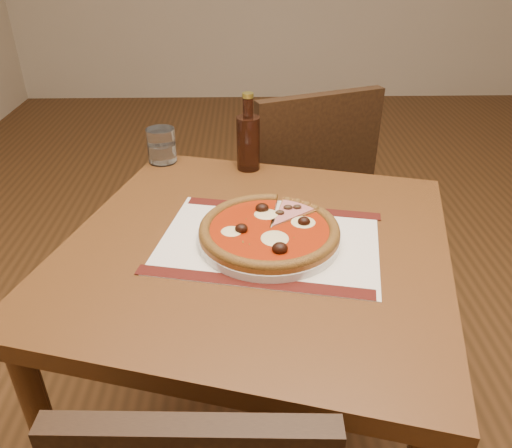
{
  "coord_description": "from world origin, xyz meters",
  "views": [
    {
      "loc": [
        -0.54,
        -1.5,
        1.33
      ],
      "look_at": [
        -0.52,
        -0.58,
        0.78
      ],
      "focal_mm": 35.0,
      "sensor_mm": 36.0,
      "label": 1
    }
  ],
  "objects_px": {
    "chair_far": "(300,194)",
    "pizza": "(269,230)",
    "bottle": "(248,140)",
    "table": "(256,279)",
    "water_glass": "(162,145)",
    "plate": "(269,237)"
  },
  "relations": [
    {
      "from": "chair_far",
      "to": "water_glass",
      "type": "relative_size",
      "value": 9.22
    },
    {
      "from": "bottle",
      "to": "chair_far",
      "type": "bearing_deg",
      "value": 58.27
    },
    {
      "from": "table",
      "to": "plate",
      "type": "xyz_separation_m",
      "value": [
        0.03,
        -0.0,
        0.11
      ]
    },
    {
      "from": "plate",
      "to": "pizza",
      "type": "height_order",
      "value": "pizza"
    },
    {
      "from": "pizza",
      "to": "water_glass",
      "type": "bearing_deg",
      "value": 123.33
    },
    {
      "from": "water_glass",
      "to": "chair_far",
      "type": "bearing_deg",
      "value": 29.81
    },
    {
      "from": "chair_far",
      "to": "bottle",
      "type": "height_order",
      "value": "bottle"
    },
    {
      "from": "plate",
      "to": "pizza",
      "type": "xyz_separation_m",
      "value": [
        0.0,
        0.0,
        0.02
      ]
    },
    {
      "from": "pizza",
      "to": "water_glass",
      "type": "distance_m",
      "value": 0.52
    },
    {
      "from": "table",
      "to": "bottle",
      "type": "height_order",
      "value": "bottle"
    },
    {
      "from": "table",
      "to": "pizza",
      "type": "bearing_deg",
      "value": -9.11
    },
    {
      "from": "pizza",
      "to": "bottle",
      "type": "distance_m",
      "value": 0.39
    },
    {
      "from": "table",
      "to": "pizza",
      "type": "distance_m",
      "value": 0.13
    },
    {
      "from": "chair_far",
      "to": "pizza",
      "type": "height_order",
      "value": "chair_far"
    },
    {
      "from": "water_glass",
      "to": "bottle",
      "type": "height_order",
      "value": "bottle"
    },
    {
      "from": "table",
      "to": "chair_far",
      "type": "height_order",
      "value": "chair_far"
    },
    {
      "from": "plate",
      "to": "bottle",
      "type": "xyz_separation_m",
      "value": [
        -0.04,
        0.38,
        0.07
      ]
    },
    {
      "from": "chair_far",
      "to": "pizza",
      "type": "relative_size",
      "value": 3.02
    },
    {
      "from": "chair_far",
      "to": "pizza",
      "type": "distance_m",
      "value": 0.75
    },
    {
      "from": "chair_far",
      "to": "pizza",
      "type": "xyz_separation_m",
      "value": [
        -0.15,
        -0.68,
        0.27
      ]
    },
    {
      "from": "chair_far",
      "to": "bottle",
      "type": "xyz_separation_m",
      "value": [
        -0.19,
        -0.3,
        0.32
      ]
    },
    {
      "from": "plate",
      "to": "pizza",
      "type": "distance_m",
      "value": 0.02
    }
  ]
}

